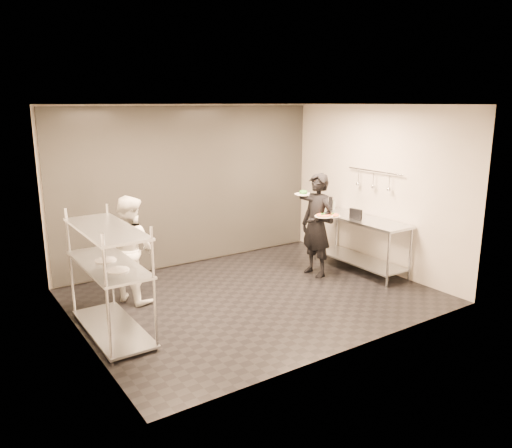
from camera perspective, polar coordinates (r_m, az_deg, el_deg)
room_shell at (r=8.14m, az=-4.81°, el=3.59°), size 5.00×4.00×2.80m
pass_rack at (r=6.42m, az=-16.43°, el=-5.55°), size 0.60×1.60×1.50m
prep_counter at (r=8.70m, az=11.85°, el=-1.23°), size 0.60×1.80×0.92m
utensil_rail at (r=8.69m, az=13.30°, el=4.89°), size 0.07×1.20×0.31m
waiter at (r=8.29m, az=6.97°, el=-0.12°), size 0.44×0.65×1.72m
chef at (r=7.40m, az=-14.13°, el=-2.77°), size 0.83×0.92×1.56m
pizza_plate_near at (r=8.01m, az=7.75°, el=0.95°), size 0.29×0.29×0.05m
pizza_plate_far at (r=8.16m, az=8.61°, el=0.99°), size 0.29×0.29×0.05m
salad_plate at (r=8.38m, az=5.43°, el=3.54°), size 0.30×0.30×0.07m
pos_monitor at (r=8.54m, az=11.33°, el=1.14°), size 0.07×0.24×0.17m
bottle_green at (r=9.08m, az=7.84°, el=2.17°), size 0.06×0.06×0.21m
bottle_clear at (r=9.24m, az=8.88°, el=2.21°), size 0.05×0.05×0.18m
bottle_dark at (r=9.18m, az=8.52°, el=2.35°), size 0.07×0.07×0.24m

